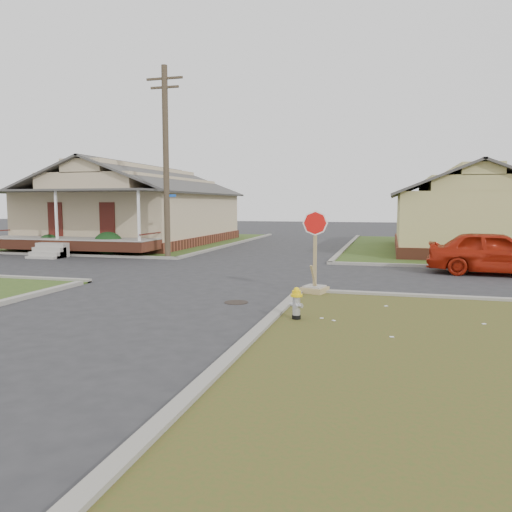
% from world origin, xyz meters
% --- Properties ---
extents(ground, '(120.00, 120.00, 0.00)m').
position_xyz_m(ground, '(0.00, 0.00, 0.00)').
color(ground, '#29292C').
rests_on(ground, ground).
extents(verge_far_left, '(19.00, 19.00, 0.05)m').
position_xyz_m(verge_far_left, '(-13.00, 18.00, 0.03)').
color(verge_far_left, '#334C1B').
rests_on(verge_far_left, ground).
extents(curbs, '(80.00, 40.00, 0.12)m').
position_xyz_m(curbs, '(0.00, 5.00, 0.00)').
color(curbs, gray).
rests_on(curbs, ground).
extents(manhole, '(0.64, 0.64, 0.01)m').
position_xyz_m(manhole, '(2.20, -0.50, 0.01)').
color(manhole, black).
rests_on(manhole, ground).
extents(corner_house, '(10.10, 15.50, 5.30)m').
position_xyz_m(corner_house, '(-10.00, 16.68, 2.28)').
color(corner_house, brown).
rests_on(corner_house, ground).
extents(side_house_yellow, '(7.60, 11.60, 4.70)m').
position_xyz_m(side_house_yellow, '(10.00, 16.50, 2.19)').
color(side_house_yellow, brown).
rests_on(side_house_yellow, ground).
extents(utility_pole, '(1.80, 0.28, 9.00)m').
position_xyz_m(utility_pole, '(-4.20, 8.90, 4.66)').
color(utility_pole, '#443727').
rests_on(utility_pole, ground).
extents(fire_hydrant, '(0.27, 0.27, 0.72)m').
position_xyz_m(fire_hydrant, '(4.13, -2.16, 0.45)').
color(fire_hydrant, black).
rests_on(fire_hydrant, ground).
extents(stop_sign, '(0.68, 0.66, 2.38)m').
position_xyz_m(stop_sign, '(4.03, 1.27, 0.56)').
color(stop_sign, tan).
rests_on(stop_sign, ground).
extents(red_sedan, '(4.97, 2.42, 1.63)m').
position_xyz_m(red_sedan, '(9.89, 7.06, 0.82)').
color(red_sedan, '#AA1F0C').
rests_on(red_sedan, ground).
extents(hedge_left, '(1.31, 1.07, 1.00)m').
position_xyz_m(hedge_left, '(-11.31, 9.51, 0.55)').
color(hedge_left, black).
rests_on(hedge_left, verge_far_left).
extents(hedge_right, '(1.48, 1.22, 1.13)m').
position_xyz_m(hedge_right, '(-7.76, 9.48, 0.62)').
color(hedge_right, black).
rests_on(hedge_right, verge_far_left).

